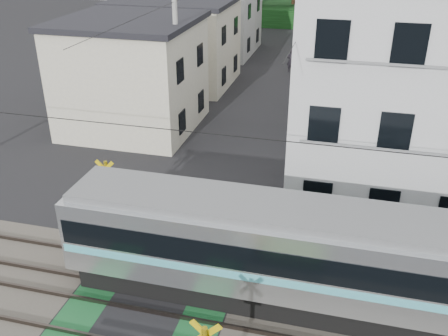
# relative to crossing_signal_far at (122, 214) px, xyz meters

# --- Properties ---
(ground) EXTENTS (120.00, 120.00, 0.00)m
(ground) POSITION_rel_crossing_signal_far_xyz_m (2.59, -3.65, -0.71)
(ground) COLOR black
(track_bed) EXTENTS (120.00, 120.00, 0.14)m
(track_bed) POSITION_rel_crossing_signal_far_xyz_m (2.59, -3.65, -0.67)
(track_bed) COLOR #47423A
(track_bed) RESTS_ON ground
(crossing_signal_far) EXTENTS (4.74, 0.65, 3.09)m
(crossing_signal_far) POSITION_rel_crossing_signal_far_xyz_m (0.00, 0.00, 0.00)
(crossing_signal_far) COLOR yellow
(crossing_signal_far) RESTS_ON ground
(apartment_block) EXTENTS (10.20, 8.36, 9.30)m
(apartment_block) POSITION_rel_crossing_signal_far_xyz_m (11.09, 5.84, 3.94)
(apartment_block) COLOR silver
(apartment_block) RESTS_ON ground
(houses_row) EXTENTS (22.07, 31.35, 6.80)m
(houses_row) POSITION_rel_crossing_signal_far_xyz_m (2.84, 22.27, 2.53)
(houses_row) COLOR beige
(houses_row) RESTS_ON ground
(catenary) EXTENTS (60.00, 5.04, 7.00)m
(catenary) POSITION_rel_crossing_signal_far_xyz_m (8.59, -3.62, 2.98)
(catenary) COLOR #2D2D33
(catenary) RESTS_ON ground
(utility_poles) EXTENTS (7.90, 42.00, 8.00)m
(utility_poles) POSITION_rel_crossing_signal_far_xyz_m (1.53, 19.35, 3.37)
(utility_poles) COLOR #A5A5A0
(utility_poles) RESTS_ON ground
(pedestrian) EXTENTS (0.74, 0.56, 1.85)m
(pedestrian) POSITION_rel_crossing_signal_far_xyz_m (3.42, 24.32, 0.21)
(pedestrian) COLOR black
(pedestrian) RESTS_ON ground
(weed_patches) EXTENTS (10.25, 8.80, 0.40)m
(weed_patches) POSITION_rel_crossing_signal_far_xyz_m (4.34, -3.74, -0.53)
(weed_patches) COLOR #2D5E1E
(weed_patches) RESTS_ON ground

